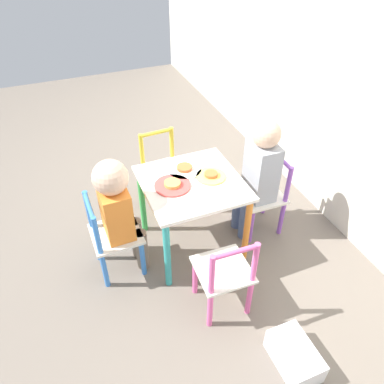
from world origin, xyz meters
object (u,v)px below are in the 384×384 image
chair_blue (112,237)px  storage_bin (294,356)px  child_back (259,170)px  plate_back (211,176)px  child_front (118,206)px  chair_pink (225,275)px  plate_left (184,169)px  plate_front (172,185)px  chair_yellow (163,171)px  kids_table (192,193)px  chair_purple (264,196)px

chair_blue → storage_bin: 1.08m
child_back → plate_back: child_back is taller
plate_back → storage_bin: plate_back is taller
child_back → child_front: (-0.00, -0.83, -0.01)m
storage_bin → chair_pink: bearing=-157.7°
plate_left → chair_blue: bearing=-75.4°
child_back → chair_blue: bearing=-88.5°
child_front → chair_blue: bearing=90.0°
chair_pink → plate_front: bearing=-76.5°
chair_yellow → storage_bin: (1.35, 0.17, -0.19)m
chair_pink → kids_table: bearing=-90.0°
chair_purple → child_front: (-0.00, -0.89, 0.20)m
chair_blue → child_front: bearing=-90.0°
kids_table → chair_pink: chair_pink is taller
kids_table → plate_back: plate_back is taller
chair_purple → plate_back: plate_back is taller
child_back → plate_left: bearing=-105.1°
child_front → kids_table: bearing=-90.0°
plate_left → storage_bin: size_ratio=0.75×
chair_blue → plate_back: (-0.01, 0.59, 0.24)m
plate_back → chair_yellow: bearing=-164.0°
chair_purple → chair_blue: same height
child_back → storage_bin: child_back is taller
child_front → plate_left: child_front is taller
plate_back → chair_purple: bearing=88.0°
child_front → plate_back: child_front is taller
plate_front → chair_yellow: bearing=169.2°
chair_blue → child_back: size_ratio=0.66×
chair_blue → plate_back: 0.63m
chair_blue → plate_back: size_ratio=3.12×
kids_table → chair_yellow: 0.50m
storage_bin → chair_purple: bearing=159.4°
kids_table → storage_bin: 0.95m
chair_pink → storage_bin: 0.48m
chair_purple → chair_yellow: (-0.48, -0.49, 0.00)m
plate_front → kids_table: bearing=90.0°
chair_pink → plate_left: bearing=-89.6°
chair_purple → storage_bin: bearing=-19.1°
child_front → plate_front: child_front is taller
child_back → child_front: child_back is taller
kids_table → plate_front: plate_front is taller
chair_yellow → chair_pink: bearing=-92.5°
child_front → plate_left: size_ratio=3.78×
child_back → plate_front: child_back is taller
kids_table → child_front: child_front is taller
kids_table → child_back: 0.42m
chair_pink → chair_blue: bearing=-43.2°
chair_purple → storage_bin: 0.94m
chair_pink → storage_bin: bearing=114.7°
plate_front → storage_bin: (0.88, 0.26, -0.43)m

